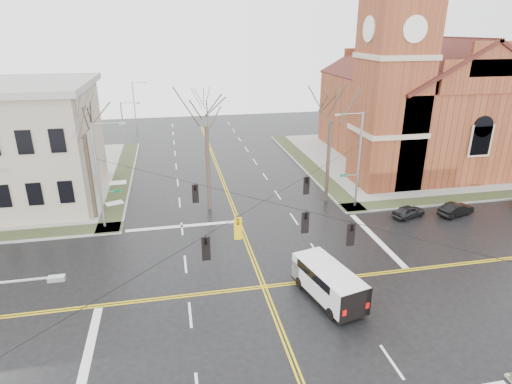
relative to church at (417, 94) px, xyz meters
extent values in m
plane|color=black|center=(-24.76, -24.78, -8.43)|extent=(120.00, 120.00, 0.00)
cube|color=gray|center=(0.24, 0.22, -8.36)|extent=(30.00, 30.00, 0.15)
cube|color=#2B381E|center=(-13.56, 0.22, -8.28)|extent=(2.00, 30.00, 0.02)
cube|color=#2B381E|center=(0.24, -13.58, -8.28)|extent=(30.00, 2.00, 0.02)
cube|color=#2B381E|center=(-35.96, 0.22, -8.28)|extent=(2.00, 30.00, 0.02)
cube|color=gold|center=(-24.88, -24.78, -8.43)|extent=(0.12, 100.00, 0.01)
cube|color=gold|center=(-24.64, -24.78, -8.43)|extent=(0.12, 100.00, 0.01)
cube|color=gold|center=(-24.76, -24.90, -8.43)|extent=(100.00, 0.12, 0.01)
cube|color=gold|center=(-24.76, -24.66, -8.43)|extent=(100.00, 0.12, 0.01)
cube|color=silver|center=(-29.76, -14.28, -8.43)|extent=(9.50, 0.50, 0.01)
cube|color=silver|center=(-35.26, -29.78, -8.43)|extent=(0.50, 9.50, 0.01)
cube|color=silver|center=(-14.26, -19.78, -8.43)|extent=(0.50, 9.50, 0.01)
cube|color=brown|center=(-7.76, -7.78, 1.57)|extent=(6.00, 6.00, 20.00)
cylinder|color=silver|center=(-7.76, -10.83, 7.57)|extent=(2.40, 0.15, 2.40)
cylinder|color=silver|center=(-10.81, -7.78, 7.57)|extent=(0.15, 2.40, 2.40)
cube|color=brown|center=(1.24, 1.22, -3.43)|extent=(18.00, 24.00, 10.00)
cube|color=brown|center=(-7.96, -4.78, -6.23)|extent=(2.00, 5.00, 4.40)
cylinder|color=gray|center=(-13.26, -13.28, -3.78)|extent=(0.20, 0.20, 9.00)
cylinder|color=gray|center=(-13.86, -13.28, -5.13)|extent=(1.20, 0.06, 0.06)
cube|color=#105E36|center=(-14.56, -13.28, -5.13)|extent=(0.90, 0.04, 0.25)
cylinder|color=gray|center=(-14.46, -13.28, 0.62)|extent=(2.40, 0.08, 0.08)
cube|color=gray|center=(-15.66, -13.28, 0.57)|extent=(0.50, 0.22, 0.15)
cylinder|color=gray|center=(-36.26, -13.28, -3.78)|extent=(0.20, 0.20, 9.00)
cylinder|color=gray|center=(-35.66, -13.28, -5.13)|extent=(1.20, 0.06, 0.06)
cube|color=#105E36|center=(-34.96, -13.28, -5.13)|extent=(0.90, 0.04, 0.25)
cylinder|color=gray|center=(-35.06, -13.28, 0.62)|extent=(2.40, 0.08, 0.08)
cube|color=gray|center=(-33.86, -13.28, 0.57)|extent=(0.50, 0.22, 0.15)
cylinder|color=gray|center=(-35.06, -36.28, 0.62)|extent=(2.40, 0.08, 0.08)
cube|color=gray|center=(-33.86, -36.28, 0.57)|extent=(0.50, 0.22, 0.15)
cylinder|color=black|center=(-24.76, -24.78, -2.23)|extent=(23.02, 23.02, 0.03)
cylinder|color=black|center=(-24.76, -24.78, -2.23)|extent=(23.02, 23.02, 0.03)
imported|color=black|center=(-28.76, -28.78, -2.98)|extent=(0.21, 0.26, 1.30)
imported|color=black|center=(-20.76, -20.78, -2.98)|extent=(0.21, 0.26, 1.30)
imported|color=#E9B30D|center=(-26.76, -26.78, -2.98)|extent=(0.21, 0.26, 1.30)
imported|color=black|center=(-28.76, -20.78, -2.98)|extent=(0.21, 0.26, 1.30)
imported|color=black|center=(-20.76, -28.78, -2.98)|extent=(0.21, 0.26, 1.30)
imported|color=black|center=(-22.76, -26.78, -2.98)|extent=(0.21, 0.26, 1.30)
cylinder|color=gray|center=(-35.56, 3.22, -4.33)|extent=(0.16, 0.16, 8.00)
cylinder|color=gray|center=(-34.56, 3.22, -0.43)|extent=(2.00, 0.07, 0.07)
cube|color=gray|center=(-33.56, 3.22, -0.48)|extent=(0.45, 0.20, 0.13)
cylinder|color=gray|center=(-35.56, 23.22, -4.33)|extent=(0.16, 0.16, 8.00)
cylinder|color=gray|center=(-34.56, 23.22, -0.43)|extent=(2.00, 0.07, 0.07)
cube|color=gray|center=(-33.56, 23.22, -0.48)|extent=(0.45, 0.20, 0.13)
cube|color=white|center=(-21.08, -26.86, -7.18)|extent=(3.37, 5.87, 1.77)
cube|color=white|center=(-21.62, -24.63, -7.44)|extent=(2.30, 1.41, 1.25)
cube|color=black|center=(-21.70, -24.28, -6.87)|extent=(1.90, 0.57, 0.83)
cube|color=black|center=(-21.13, -26.66, -6.61)|extent=(2.98, 4.15, 0.57)
cube|color=#B70C0A|center=(-21.21, -29.79, -7.39)|extent=(0.26, 0.13, 0.35)
cube|color=#B70C0A|center=(-19.63, -29.41, -7.39)|extent=(0.26, 0.13, 0.35)
cube|color=black|center=(-21.08, -26.86, -8.09)|extent=(3.44, 5.94, 0.10)
cylinder|color=black|center=(-22.44, -25.31, -8.06)|extent=(0.44, 0.79, 0.75)
cylinder|color=black|center=(-20.57, -24.86, -8.06)|extent=(0.44, 0.79, 0.75)
cylinder|color=black|center=(-21.58, -28.86, -8.06)|extent=(0.44, 0.79, 0.75)
cylinder|color=black|center=(-19.72, -28.41, -8.06)|extent=(0.44, 0.79, 0.75)
imported|color=black|center=(-9.46, -16.43, -7.88)|extent=(3.52, 2.29, 1.12)
imported|color=black|center=(-5.00, -16.94, -7.84)|extent=(3.82, 2.28, 1.19)
cylinder|color=#342921|center=(-37.27, -11.10, -4.50)|extent=(0.36, 0.36, 7.57)
cylinder|color=#342921|center=(-27.00, -10.94, -4.37)|extent=(0.36, 0.36, 7.82)
cylinder|color=#342921|center=(-15.49, -11.30, -4.32)|extent=(0.36, 0.36, 7.93)
camera|label=1|loc=(-30.13, -48.49, 7.73)|focal=30.00mm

